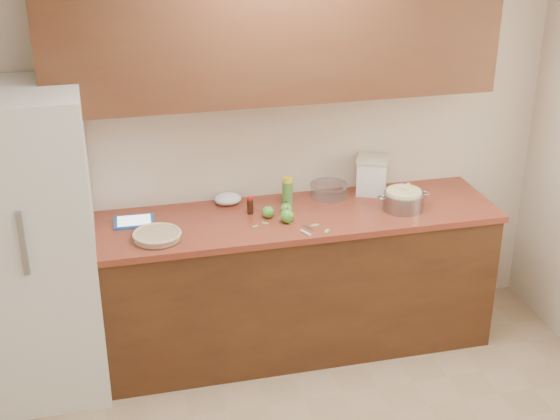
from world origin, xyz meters
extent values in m
plane|color=beige|center=(0.00, 1.80, 1.30)|extent=(3.60, 0.00, 3.60)
cube|color=#4D2D15|center=(0.00, 1.48, 0.44)|extent=(2.60, 0.65, 0.88)
cube|color=#9B482A|center=(0.00, 1.48, 0.90)|extent=(2.64, 0.68, 0.04)
cube|color=#522F19|center=(0.00, 1.63, 1.95)|extent=(2.60, 0.34, 0.70)
cube|color=white|center=(-1.44, 1.44, 0.90)|extent=(0.70, 0.70, 1.80)
cylinder|color=silver|center=(-0.75, 1.33, 0.94)|extent=(0.28, 0.28, 0.04)
cylinder|color=beige|center=(-0.75, 1.33, 0.94)|extent=(0.26, 0.26, 0.03)
torus|color=beige|center=(-0.75, 1.33, 0.96)|extent=(0.28, 0.28, 0.02)
cylinder|color=gray|center=(0.74, 1.39, 0.97)|extent=(0.24, 0.24, 0.10)
torus|color=gray|center=(0.61, 1.39, 1.01)|extent=(0.06, 0.06, 0.01)
torus|color=gray|center=(0.88, 1.39, 1.01)|extent=(0.06, 0.06, 0.01)
cylinder|color=#FDF7AA|center=(0.74, 1.39, 0.99)|extent=(0.21, 0.21, 0.11)
cube|color=white|center=(0.64, 1.68, 1.03)|extent=(0.24, 0.24, 0.22)
cube|color=beige|center=(0.64, 1.68, 1.15)|extent=(0.26, 0.26, 0.02)
cube|color=#21559E|center=(-0.86, 1.58, 0.93)|extent=(0.24, 0.19, 0.02)
cube|color=white|center=(-0.86, 1.58, 0.94)|extent=(0.20, 0.15, 0.00)
cube|color=gray|center=(0.11, 1.27, 0.92)|extent=(0.05, 0.09, 0.00)
cylinder|color=white|center=(0.08, 1.20, 0.93)|extent=(0.05, 0.08, 0.02)
cylinder|color=#4C8C38|center=(0.08, 1.63, 0.99)|extent=(0.07, 0.07, 0.15)
cylinder|color=yellow|center=(0.08, 1.63, 1.08)|extent=(0.06, 0.06, 0.03)
cylinder|color=beige|center=(0.07, 1.64, 0.96)|extent=(0.04, 0.04, 0.08)
cylinder|color=red|center=(0.07, 1.64, 1.01)|extent=(0.04, 0.04, 0.02)
cylinder|color=black|center=(-0.17, 1.55, 0.97)|extent=(0.04, 0.04, 0.09)
cylinder|color=red|center=(-0.17, 1.55, 1.02)|extent=(0.03, 0.03, 0.02)
cylinder|color=silver|center=(0.36, 1.68, 0.96)|extent=(0.23, 0.23, 0.09)
torus|color=silver|center=(0.36, 1.68, 1.00)|extent=(0.24, 0.24, 0.01)
ellipsoid|color=white|center=(-0.28, 1.72, 0.95)|extent=(0.21, 0.19, 0.07)
sphere|color=#4D9B2F|center=(-0.08, 1.46, 0.96)|extent=(0.07, 0.07, 0.07)
cylinder|color=#3F2D19|center=(-0.08, 1.46, 1.00)|extent=(0.01, 0.01, 0.01)
sphere|color=#4D9B2F|center=(0.03, 1.48, 0.96)|extent=(0.07, 0.07, 0.07)
cylinder|color=#3F2D19|center=(0.03, 1.48, 1.00)|extent=(0.01, 0.01, 0.01)
sphere|color=#4D9B2F|center=(0.01, 1.37, 0.96)|extent=(0.08, 0.08, 0.08)
cylinder|color=#3F2D19|center=(0.01, 1.37, 1.01)|extent=(0.01, 0.01, 0.01)
cube|color=#88C05D|center=(0.02, 1.37, 0.92)|extent=(0.05, 0.05, 0.00)
cube|color=#88C05D|center=(0.20, 1.21, 0.92)|extent=(0.04, 0.05, 0.00)
cube|color=#88C05D|center=(-0.12, 1.39, 0.92)|extent=(0.04, 0.04, 0.00)
cube|color=#88C05D|center=(0.16, 1.29, 0.92)|extent=(0.05, 0.03, 0.00)
cube|color=#88C05D|center=(-0.18, 1.36, 0.92)|extent=(0.04, 0.03, 0.00)
camera|label=1|loc=(-1.01, -2.64, 2.87)|focal=50.00mm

